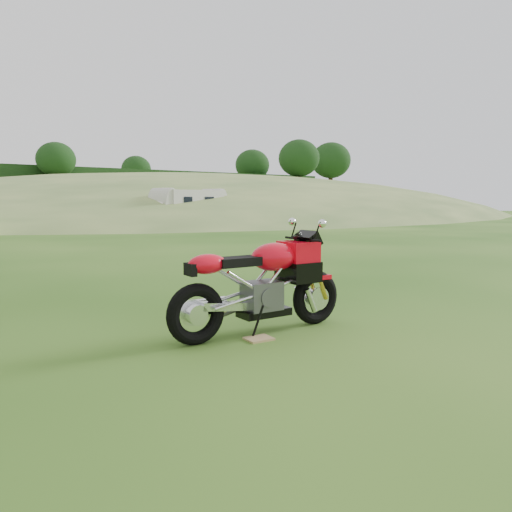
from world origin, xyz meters
TOP-DOWN VIEW (x-y plane):
  - ground at (0.00, 0.00)m, footprint 120.00×120.00m
  - hillside at (24.00, 40.00)m, footprint 80.00×64.00m
  - hedgerow at (24.00, 40.00)m, footprint 36.00×1.20m
  - sport_motorcycle at (-0.17, -0.36)m, footprint 2.18×0.76m
  - plywood_board at (-0.35, -0.56)m, footprint 0.31×0.26m
  - tent_right at (9.37, 19.04)m, footprint 3.17×3.17m
  - caravan at (10.83, 18.83)m, footprint 4.52×2.46m

SIDE VIEW (x-z plane):
  - ground at x=0.00m, z-range 0.00..0.00m
  - hillside at x=24.00m, z-range -4.00..4.00m
  - hedgerow at x=24.00m, z-range -4.30..4.30m
  - plywood_board at x=-0.35m, z-range 0.00..0.02m
  - sport_motorcycle at x=-0.17m, z-range 0.00..1.28m
  - caravan at x=10.83m, z-range 0.00..2.02m
  - tent_right at x=9.37m, z-range 0.00..2.29m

